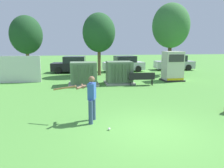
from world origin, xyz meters
The scene contains 14 objects.
ground_plane centered at (0.00, 0.00, 0.00)m, with size 96.00×96.00×0.00m, color #51933D.
fence_panel centered at (-7.47, 10.50, 1.00)m, with size 4.80×0.12×2.00m, color silver.
transformer_west centered at (-1.93, 8.77, 0.79)m, with size 2.10×1.70×1.62m.
transformer_mid_west centered at (0.67, 8.93, 0.79)m, with size 2.10×1.70×1.62m.
generator_enclosure centered at (5.05, 9.49, 1.14)m, with size 1.60×1.40×2.30m.
park_bench centered at (2.08, 7.92, 0.54)m, with size 1.82×0.53×0.92m.
batter centered at (-1.93, 1.26, 0.98)m, with size 1.60×0.78×1.74m.
sports_ball centered at (-1.37, 0.31, 0.04)m, with size 0.09×0.09×0.09m, color white.
tree_left centered at (-6.57, 13.57, 3.61)m, with size 2.75×2.75×5.26m.
tree_center_left centered at (-0.31, 13.41, 3.84)m, with size 2.93×2.93×5.59m.
tree_center_right centered at (6.32, 13.05, 4.49)m, with size 3.42×3.42×6.54m.
parked_car_leftmost centered at (-2.67, 15.76, 0.75)m, with size 4.39×2.34×1.62m.
parked_car_left_of_center centered at (2.52, 15.73, 0.75)m, with size 4.35×2.24×1.62m.
parked_car_right_of_center centered at (8.37, 16.26, 0.75)m, with size 4.30×2.13×1.62m.
Camera 1 is at (-2.42, -6.68, 2.92)m, focal length 35.26 mm.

